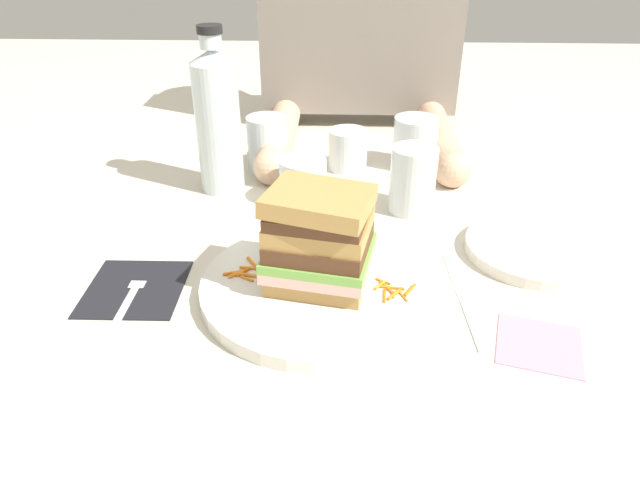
{
  "coord_description": "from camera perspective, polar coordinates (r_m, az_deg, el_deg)",
  "views": [
    {
      "loc": [
        0.02,
        -0.61,
        0.42
      ],
      "look_at": [
        -0.0,
        0.01,
        0.06
      ],
      "focal_mm": 32.35,
      "sensor_mm": 36.0,
      "label": 1
    }
  ],
  "objects": [
    {
      "name": "ground_plane",
      "position": [
        0.74,
        0.02,
        -4.18
      ],
      "size": [
        3.0,
        3.0,
        0.0
      ],
      "primitive_type": "plane",
      "color": "beige"
    },
    {
      "name": "main_plate",
      "position": [
        0.71,
        -0.09,
        -4.61
      ],
      "size": [
        0.29,
        0.29,
        0.02
      ],
      "primitive_type": "cylinder",
      "color": "white",
      "rests_on": "ground_plane"
    },
    {
      "name": "sandwich",
      "position": [
        0.68,
        -0.11,
        0.13
      ],
      "size": [
        0.14,
        0.13,
        0.13
      ],
      "color": "tan",
      "rests_on": "main_plate"
    },
    {
      "name": "carrot_shred_0",
      "position": [
        0.73,
        -8.28,
        -3.34
      ],
      "size": [
        0.02,
        0.02,
        0.0
      ],
      "primitive_type": "cylinder",
      "rotation": [
        0.0,
        1.57,
        3.85
      ],
      "color": "orange",
      "rests_on": "main_plate"
    },
    {
      "name": "carrot_shred_1",
      "position": [
        0.73,
        -5.86,
        -2.89
      ],
      "size": [
        0.0,
        0.02,
        0.0
      ],
      "primitive_type": "cylinder",
      "rotation": [
        0.0,
        1.57,
        4.67
      ],
      "color": "orange",
      "rests_on": "main_plate"
    },
    {
      "name": "carrot_shred_2",
      "position": [
        0.72,
        -7.43,
        -3.41
      ],
      "size": [
        0.03,
        0.01,
        0.0
      ],
      "primitive_type": "cylinder",
      "rotation": [
        0.0,
        1.57,
        2.95
      ],
      "color": "orange",
      "rests_on": "main_plate"
    },
    {
      "name": "carrot_shred_3",
      "position": [
        0.73,
        -6.97,
        -2.8
      ],
      "size": [
        0.03,
        0.01,
        0.0
      ],
      "primitive_type": "cylinder",
      "rotation": [
        0.0,
        1.57,
        3.07
      ],
      "color": "orange",
      "rests_on": "main_plate"
    },
    {
      "name": "carrot_shred_4",
      "position": [
        0.75,
        -6.72,
        -2.21
      ],
      "size": [
        0.02,
        0.02,
        0.0
      ],
      "primitive_type": "cylinder",
      "rotation": [
        0.0,
        1.57,
        5.3
      ],
      "color": "orange",
      "rests_on": "main_plate"
    },
    {
      "name": "carrot_shred_5",
      "position": [
        0.73,
        -8.69,
        -3.24
      ],
      "size": [
        0.02,
        0.01,
        0.0
      ],
      "primitive_type": "cylinder",
      "rotation": [
        0.0,
        1.57,
        0.34
      ],
      "color": "orange",
      "rests_on": "main_plate"
    },
    {
      "name": "carrot_shred_6",
      "position": [
        0.72,
        -7.22,
        -3.81
      ],
      "size": [
        0.02,
        0.01,
        0.0
      ],
      "primitive_type": "cylinder",
      "rotation": [
        0.0,
        1.57,
        2.63
      ],
      "color": "orange",
      "rests_on": "main_plate"
    },
    {
      "name": "carrot_shred_7",
      "position": [
        0.72,
        -5.36,
        -3.21
      ],
      "size": [
        0.01,
        0.02,
        0.0
      ],
      "primitive_type": "cylinder",
      "rotation": [
        0.0,
        1.57,
        4.38
      ],
      "color": "orange",
      "rests_on": "main_plate"
    },
    {
      "name": "carrot_shred_8",
      "position": [
        0.73,
        -7.54,
        -3.12
      ],
      "size": [
        0.02,
        0.02,
        0.0
      ],
      "primitive_type": "cylinder",
      "rotation": [
        0.0,
        1.57,
        4.11
      ],
      "color": "orange",
      "rests_on": "main_plate"
    },
    {
      "name": "carrot_shred_9",
      "position": [
        0.69,
        7.24,
        -5.43
      ],
      "size": [
        0.02,
        0.02,
        0.0
      ],
      "primitive_type": "cylinder",
      "rotation": [
        0.0,
        1.57,
        0.94
      ],
      "color": "orange",
      "rests_on": "main_plate"
    },
    {
      "name": "carrot_shred_10",
      "position": [
        0.71,
        6.26,
        -4.09
      ],
      "size": [
        0.02,
        0.01,
        0.0
      ],
      "primitive_type": "cylinder",
      "rotation": [
        0.0,
        1.57,
        2.58
      ],
      "color": "orange",
      "rests_on": "main_plate"
    },
    {
      "name": "carrot_shred_11",
      "position": [
        0.7,
        8.88,
        -4.92
      ],
      "size": [
        0.02,
        0.03,
        0.0
      ],
      "primitive_type": "cylinder",
      "rotation": [
        0.0,
        1.57,
        1.01
      ],
      "color": "orange",
      "rests_on": "main_plate"
    },
    {
      "name": "carrot_shred_12",
      "position": [
        0.69,
        6.4,
        -5.49
      ],
      "size": [
        0.0,
        0.03,
        0.0
      ],
      "primitive_type": "cylinder",
      "rotation": [
        0.0,
        1.57,
        4.63
      ],
      "color": "orange",
      "rests_on": "main_plate"
    },
    {
      "name": "carrot_shred_13",
      "position": [
        0.7,
        7.04,
        -4.68
      ],
      "size": [
        0.03,
        0.01,
        0.0
      ],
      "primitive_type": "cylinder",
      "rotation": [
        0.0,
        1.57,
        3.0
      ],
      "color": "orange",
      "rests_on": "main_plate"
    },
    {
      "name": "carrot_shred_14",
      "position": [
        0.69,
        8.16,
        -5.45
      ],
      "size": [
        0.01,
        0.02,
        0.0
      ],
      "primitive_type": "cylinder",
      "rotation": [
        0.0,
        1.57,
        5.11
      ],
      "color": "orange",
      "rests_on": "main_plate"
    },
    {
      "name": "carrot_shred_15",
      "position": [
        0.7,
        6.61,
        -4.66
      ],
      "size": [
        0.02,
        0.03,
        0.0
      ],
      "primitive_type": "cylinder",
      "rotation": [
        0.0,
        1.57,
        5.24
      ],
      "color": "orange",
      "rests_on": "main_plate"
    },
    {
      "name": "carrot_shred_16",
      "position": [
        0.7,
        5.94,
        -4.47
      ],
      "size": [
        0.02,
        0.02,
        0.0
      ],
      "primitive_type": "cylinder",
      "rotation": [
        0.0,
        1.57,
        0.93
      ],
      "color": "orange",
      "rests_on": "main_plate"
    },
    {
      "name": "carrot_shred_17",
      "position": [
        0.69,
        7.55,
        -5.28
      ],
      "size": [
        0.01,
        0.02,
        0.0
      ],
      "primitive_type": "cylinder",
      "rotation": [
        0.0,
        1.57,
        0.97
      ],
      "color": "orange",
      "rests_on": "main_plate"
    },
    {
      "name": "napkin_dark",
      "position": [
        0.76,
        -17.82,
        -4.53
      ],
      "size": [
        0.12,
        0.13,
        0.0
      ],
      "primitive_type": "cube",
      "rotation": [
        0.0,
        0.0,
        0.01
      ],
      "color": "black",
      "rests_on": "ground_plane"
    },
    {
      "name": "fork",
      "position": [
        0.74,
        -18.38,
        -5.31
      ],
      "size": [
        0.02,
        0.17,
        0.0
      ],
      "color": "silver",
      "rests_on": "napkin_dark"
    },
    {
      "name": "knife",
      "position": [
        0.73,
        14.22,
        -5.81
      ],
      "size": [
        0.02,
        0.2,
        0.0
      ],
      "color": "silver",
      "rests_on": "ground_plane"
    },
    {
      "name": "juice_glass",
      "position": [
        0.9,
        9.12,
        5.47
      ],
      "size": [
        0.07,
        0.07,
        0.1
      ],
      "color": "white",
      "rests_on": "ground_plane"
    },
    {
      "name": "water_bottle",
      "position": [
        0.96,
        -10.09,
        11.64
      ],
      "size": [
        0.07,
        0.07,
        0.26
      ],
      "color": "silver",
      "rests_on": "ground_plane"
    },
    {
      "name": "empty_tumbler_0",
      "position": [
        1.07,
        9.37,
        9.48
      ],
      "size": [
        0.08,
        0.08,
        0.09
      ],
      "primitive_type": "cylinder",
      "color": "silver",
      "rests_on": "ground_plane"
    },
    {
      "name": "empty_tumbler_1",
      "position": [
        1.05,
        2.76,
        8.93
      ],
      "size": [
        0.07,
        0.07,
        0.07
      ],
      "primitive_type": "cylinder",
      "color": "silver",
      "rests_on": "ground_plane"
    },
    {
      "name": "empty_tumbler_2",
      "position": [
        0.92,
        -1.69,
        5.79
      ],
      "size": [
        0.08,
        0.08,
        0.07
      ],
      "primitive_type": "cylinder",
      "color": "silver",
      "rests_on": "ground_plane"
    },
    {
      "name": "empty_tumbler_3",
      "position": [
        1.05,
        -5.21,
        9.52
      ],
      "size": [
        0.07,
        0.07,
        0.1
      ],
      "primitive_type": "cylinder",
      "color": "silver",
      "rests_on": "ground_plane"
    },
    {
      "name": "side_plate",
      "position": [
        0.85,
        20.46,
        -0.81
      ],
      "size": [
        0.19,
        0.19,
        0.02
      ],
      "primitive_type": "cylinder",
      "color": "white",
      "rests_on": "ground_plane"
    },
    {
      "name": "napkin_pink",
      "position": [
        0.68,
        20.87,
        -9.65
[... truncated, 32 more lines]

